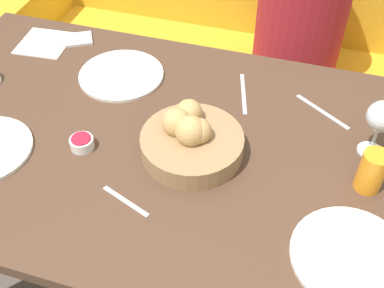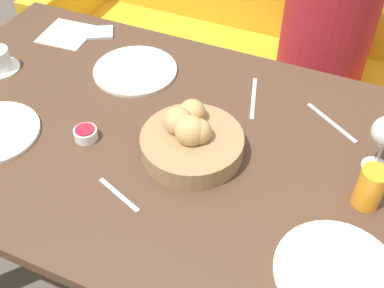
{
  "view_description": "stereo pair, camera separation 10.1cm",
  "coord_description": "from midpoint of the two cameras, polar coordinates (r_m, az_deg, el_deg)",
  "views": [
    {
      "loc": [
        0.3,
        -0.83,
        1.63
      ],
      "look_at": [
        0.05,
        -0.02,
        0.8
      ],
      "focal_mm": 45.0,
      "sensor_mm": 36.0,
      "label": 1
    },
    {
      "loc": [
        0.39,
        -0.79,
        1.63
      ],
      "look_at": [
        0.05,
        -0.02,
        0.8
      ],
      "focal_mm": 45.0,
      "sensor_mm": 36.0,
      "label": 2
    }
  ],
  "objects": [
    {
      "name": "juice_glass",
      "position": [
        1.15,
        18.22,
        -3.2
      ],
      "size": [
        0.06,
        0.06,
        0.11
      ],
      "color": "orange",
      "rests_on": "dining_table"
    },
    {
      "name": "fork_silver",
      "position": [
        1.38,
        4.04,
        5.91
      ],
      "size": [
        0.06,
        0.18,
        0.0
      ],
      "color": "#B7B7BC",
      "rests_on": "dining_table"
    },
    {
      "name": "cell_phone",
      "position": [
        1.66,
        -16.15,
        11.66
      ],
      "size": [
        0.17,
        0.14,
        0.01
      ],
      "color": "silver",
      "rests_on": "dining_table"
    },
    {
      "name": "plate_far_center",
      "position": [
        1.46,
        -10.36,
        7.99
      ],
      "size": [
        0.25,
        0.25,
        0.01
      ],
      "color": "silver",
      "rests_on": "dining_table"
    },
    {
      "name": "plate_near_right",
      "position": [
        1.05,
        15.77,
        -12.92
      ],
      "size": [
        0.25,
        0.25,
        0.01
      ],
      "color": "silver",
      "rests_on": "dining_table"
    },
    {
      "name": "seated_person",
      "position": [
        2.01,
        10.48,
        9.45
      ],
      "size": [
        0.34,
        0.44,
        1.16
      ],
      "color": "#23232D",
      "rests_on": "ground_plane"
    },
    {
      "name": "wine_glass",
      "position": [
        1.2,
        19.4,
        2.81
      ],
      "size": [
        0.08,
        0.08,
        0.16
      ],
      "color": "silver",
      "rests_on": "dining_table"
    },
    {
      "name": "bread_basket",
      "position": [
        1.18,
        -2.58,
        0.48
      ],
      "size": [
        0.26,
        0.26,
        0.12
      ],
      "color": "#99754C",
      "rests_on": "dining_table"
    },
    {
      "name": "dining_table",
      "position": [
        1.3,
        -4.07,
        -2.8
      ],
      "size": [
        1.56,
        0.89,
        0.77
      ],
      "color": "#4C3323",
      "rests_on": "ground_plane"
    },
    {
      "name": "couch",
      "position": [
        2.28,
        1.84,
        9.65
      ],
      "size": [
        1.82,
        0.7,
        0.88
      ],
      "color": "gold",
      "rests_on": "ground_plane"
    },
    {
      "name": "napkin",
      "position": [
        1.67,
        -18.79,
        11.2
      ],
      "size": [
        0.17,
        0.17,
        0.0
      ],
      "color": "silver",
      "rests_on": "dining_table"
    },
    {
      "name": "knife_silver",
      "position": [
        1.35,
        13.14,
        3.68
      ],
      "size": [
        0.16,
        0.11,
        0.0
      ],
      "color": "#B7B7BC",
      "rests_on": "dining_table"
    },
    {
      "name": "jam_bowl_berry",
      "position": [
        1.25,
        -15.2,
        0.05
      ],
      "size": [
        0.06,
        0.06,
        0.03
      ],
      "color": "white",
      "rests_on": "dining_table"
    },
    {
      "name": "spoon_coffee",
      "position": [
        1.12,
        -10.46,
        -6.81
      ],
      "size": [
        0.13,
        0.06,
        0.0
      ],
      "color": "#B7B7BC",
      "rests_on": "dining_table"
    }
  ]
}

